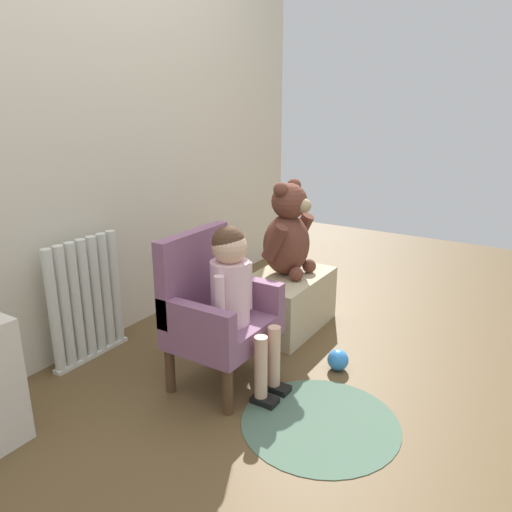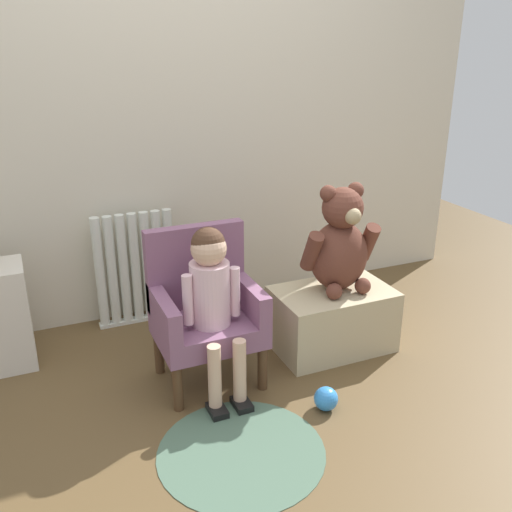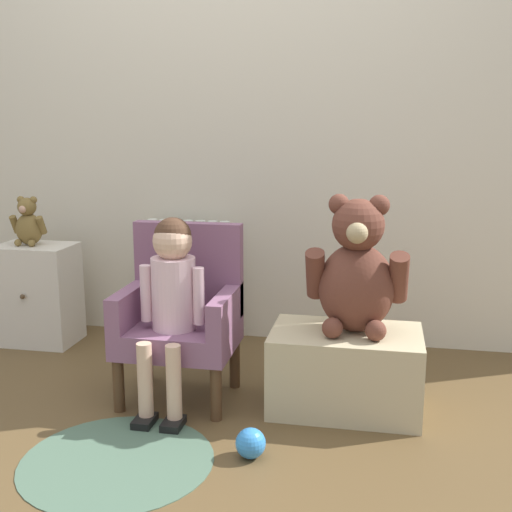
# 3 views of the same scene
# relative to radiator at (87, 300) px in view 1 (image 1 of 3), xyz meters

# --- Properties ---
(ground_plane) EXTENTS (6.00, 6.00, 0.00)m
(ground_plane) POSITION_rel_radiator_xyz_m (0.21, -1.19, -0.31)
(ground_plane) COLOR brown
(back_wall) EXTENTS (3.80, 0.05, 2.40)m
(back_wall) POSITION_rel_radiator_xyz_m (0.21, 0.12, 0.89)
(back_wall) COLOR beige
(back_wall) RESTS_ON ground_plane
(radiator) EXTENTS (0.43, 0.05, 0.62)m
(radiator) POSITION_rel_radiator_xyz_m (0.00, 0.00, 0.00)
(radiator) COLOR silver
(radiator) RESTS_ON ground_plane
(child_armchair) EXTENTS (0.45, 0.38, 0.69)m
(child_armchair) POSITION_rel_radiator_xyz_m (0.17, -0.66, 0.04)
(child_armchair) COLOR #805370
(child_armchair) RESTS_ON ground_plane
(child_figure) EXTENTS (0.25, 0.35, 0.74)m
(child_figure) POSITION_rel_radiator_xyz_m (0.17, -0.77, 0.18)
(child_figure) COLOR beige
(child_figure) RESTS_ON ground_plane
(low_bench) EXTENTS (0.57, 0.36, 0.31)m
(low_bench) POSITION_rel_radiator_xyz_m (0.82, -0.66, -0.15)
(low_bench) COLOR #BFAF88
(low_bench) RESTS_ON ground_plane
(large_teddy_bear) EXTENTS (0.38, 0.27, 0.52)m
(large_teddy_bear) POSITION_rel_radiator_xyz_m (0.85, -0.65, 0.24)
(large_teddy_bear) COLOR brown
(large_teddy_bear) RESTS_ON low_bench
(floor_rug) EXTENTS (0.64, 0.64, 0.01)m
(floor_rug) POSITION_rel_radiator_xyz_m (0.11, -1.21, -0.30)
(floor_rug) COLOR #4A6652
(floor_rug) RESTS_ON ground_plane
(toy_ball) EXTENTS (0.10, 0.10, 0.10)m
(toy_ball) POSITION_rel_radiator_xyz_m (0.54, -1.11, -0.25)
(toy_ball) COLOR #3284D6
(toy_ball) RESTS_ON ground_plane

